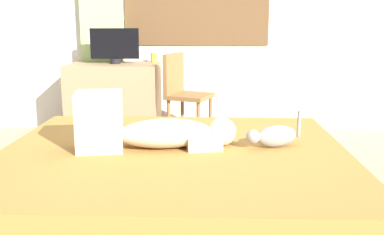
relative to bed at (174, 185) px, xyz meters
name	(u,v)px	position (x,y,z in m)	size (l,w,h in m)	color
ground_plane	(179,212)	(0.02, 0.08, -0.21)	(16.00, 16.00, 0.00)	tan
bed	(174,185)	(0.00, 0.00, 0.00)	(2.08, 1.87, 0.43)	brown
person_lying	(149,129)	(-0.15, 0.04, 0.33)	(0.94, 0.39, 0.34)	#CCB299
cat	(274,136)	(0.59, 0.08, 0.28)	(0.34, 0.20, 0.21)	gray
desk	(115,100)	(-0.75, 1.95, 0.16)	(0.90, 0.56, 0.74)	#997A56
tv_monitor	(115,45)	(-0.73, 1.95, 0.71)	(0.48, 0.10, 0.35)	black
cup	(154,58)	(-0.37, 2.13, 0.58)	(0.07, 0.07, 0.10)	gold
chair_by_desk	(183,91)	(-0.04, 1.71, 0.30)	(0.49, 0.49, 0.86)	brown
curtain_left	(101,4)	(-0.92, 2.23, 1.12)	(0.44, 0.06, 2.65)	#ADCC75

